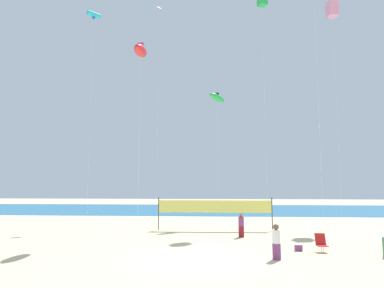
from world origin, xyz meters
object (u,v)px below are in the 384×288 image
object	(u,v)px
beachgoer_plum_shirt	(241,224)
volleyball_net	(215,208)
kite_cyan_tube	(94,16)
kite_pink_box	(332,10)
kite_pink_diamond	(159,14)
folding_beach_chair	(321,242)
beach_handbag	(298,248)
kite_green_inflatable	(217,98)
kite_red_inflatable	(140,51)
kite_green_box	(262,0)
beachgoer_white_shirt	(276,241)

from	to	relation	value
beachgoer_plum_shirt	volleyball_net	distance (m)	3.59
kite_cyan_tube	kite_pink_box	xyz separation A→B (m)	(24.01, 1.29, 0.47)
beachgoer_plum_shirt	kite_pink_diamond	distance (m)	24.31
beachgoer_plum_shirt	kite_cyan_tube	size ratio (longest dim) A/B	0.07
folding_beach_chair	volleyball_net	world-z (taller)	volleyball_net
folding_beach_chair	kite_pink_diamond	world-z (taller)	kite_pink_diamond
folding_beach_chair	kite_pink_diamond	xyz separation A→B (m)	(-11.02, 15.91, 20.53)
folding_beach_chair	beach_handbag	distance (m)	1.15
kite_green_inflatable	kite_pink_diamond	distance (m)	12.14
folding_beach_chair	beach_handbag	size ratio (longest dim) A/B	2.39
beachgoer_plum_shirt	kite_pink_box	bearing A→B (deg)	-112.88
kite_red_inflatable	beach_handbag	bearing A→B (deg)	-26.78
folding_beach_chair	kite_pink_diamond	bearing A→B (deg)	164.85
kite_green_box	kite_green_inflatable	bearing A→B (deg)	-160.65
kite_green_box	kite_pink_diamond	xyz separation A→B (m)	(-10.40, 2.06, -0.05)
kite_red_inflatable	kite_green_box	bearing A→B (deg)	42.42
volleyball_net	kite_red_inflatable	distance (m)	12.45
beach_handbag	kite_pink_box	xyz separation A→B (m)	(7.65, 15.55, 20.62)
kite_green_inflatable	kite_pink_box	size ratio (longest dim) A/B	0.54
beach_handbag	kite_pink_box	bearing A→B (deg)	63.80
beachgoer_plum_shirt	kite_green_inflatable	bearing A→B (deg)	-60.18
beach_handbag	kite_pink_box	size ratio (longest dim) A/B	0.02
beach_handbag	kite_pink_diamond	distance (m)	27.96
kite_green_box	kite_pink_box	bearing A→B (deg)	14.30
kite_green_box	kite_pink_box	xyz separation A→B (m)	(7.18, 1.83, -0.28)
volleyball_net	kite_green_inflatable	distance (m)	10.53
folding_beach_chair	volleyball_net	bearing A→B (deg)	165.41
folding_beach_chair	kite_red_inflatable	size ratio (longest dim) A/B	0.07
folding_beach_chair	kite_pink_diamond	distance (m)	28.22
folding_beach_chair	beach_handbag	bearing A→B (deg)	-146.70
beachgoer_white_shirt	kite_green_box	world-z (taller)	kite_green_box
beach_handbag	kite_green_inflatable	xyz separation A→B (m)	(-3.98, 12.16, 10.90)
kite_red_inflatable	kite_pink_box	world-z (taller)	kite_pink_box
beachgoer_white_shirt	kite_cyan_tube	world-z (taller)	kite_cyan_tube
kite_green_inflatable	kite_pink_box	bearing A→B (deg)	16.27
kite_red_inflatable	kite_pink_diamond	xyz separation A→B (m)	(-0.55, 11.05, 8.33)
kite_pink_diamond	kite_pink_box	distance (m)	17.58
kite_cyan_tube	kite_pink_box	size ratio (longest dim) A/B	0.96
kite_cyan_tube	kite_pink_diamond	bearing A→B (deg)	13.29
beachgoer_white_shirt	kite_pink_diamond	world-z (taller)	kite_pink_diamond
kite_green_box	folding_beach_chair	bearing A→B (deg)	-87.41
kite_pink_diamond	kite_cyan_tube	bearing A→B (deg)	-166.71
volleyball_net	beach_handbag	world-z (taller)	volleyball_net
beachgoer_white_shirt	volleyball_net	xyz separation A→B (m)	(-2.78, 9.56, 0.79)
beachgoer_white_shirt	kite_cyan_tube	size ratio (longest dim) A/B	0.08
beachgoer_plum_shirt	kite_red_inflatable	size ratio (longest dim) A/B	0.12
kite_cyan_tube	kite_pink_box	bearing A→B (deg)	3.09
kite_green_box	kite_pink_diamond	bearing A→B (deg)	168.81
folding_beach_chair	kite_red_inflatable	distance (m)	16.80
beachgoer_white_shirt	volleyball_net	bearing A→B (deg)	-111.73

